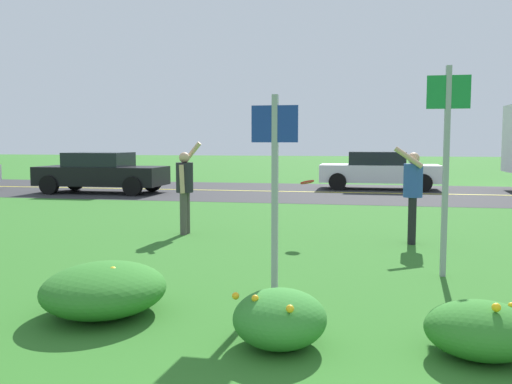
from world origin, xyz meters
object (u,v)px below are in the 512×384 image
(sign_post_by_roadside, at_px, (446,151))
(person_catcher_blue_shirt, at_px, (413,189))
(car_white_center_right, at_px, (379,170))
(car_black_center_left, at_px, (101,172))
(sign_post_near_path, at_px, (275,173))
(person_thrower_dark_shirt, at_px, (185,185))
(frisbee_red, at_px, (307,182))

(sign_post_by_roadside, bearing_deg, person_catcher_blue_shirt, 95.14)
(person_catcher_blue_shirt, relative_size, car_white_center_right, 0.39)
(car_black_center_left, bearing_deg, car_white_center_right, 19.69)
(sign_post_by_roadside, xyz_separation_m, person_catcher_blue_shirt, (-0.22, 2.42, -0.72))
(sign_post_near_path, xyz_separation_m, car_white_center_right, (1.64, 15.19, -0.72))
(person_thrower_dark_shirt, bearing_deg, frisbee_red, -4.67)
(frisbee_red, xyz_separation_m, car_white_center_right, (1.61, 11.55, -0.35))
(person_thrower_dark_shirt, bearing_deg, sign_post_by_roadside, -29.87)
(sign_post_by_roadside, bearing_deg, person_thrower_dark_shirt, 150.13)
(person_catcher_blue_shirt, xyz_separation_m, frisbee_red, (-1.89, 0.00, 0.10))
(person_catcher_blue_shirt, bearing_deg, sign_post_near_path, -117.93)
(person_thrower_dark_shirt, bearing_deg, car_black_center_left, 126.19)
(person_thrower_dark_shirt, relative_size, car_black_center_left, 0.41)
(person_thrower_dark_shirt, distance_m, person_catcher_blue_shirt, 4.35)
(person_thrower_dark_shirt, bearing_deg, sign_post_near_path, -57.77)
(person_catcher_blue_shirt, distance_m, car_white_center_right, 11.56)
(sign_post_near_path, bearing_deg, person_thrower_dark_shirt, 122.23)
(person_catcher_blue_shirt, bearing_deg, frisbee_red, 180.00)
(car_black_center_left, distance_m, car_white_center_right, 10.41)
(sign_post_near_path, bearing_deg, sign_post_by_roadside, 29.53)
(sign_post_near_path, height_order, person_catcher_blue_shirt, sign_post_near_path)
(person_thrower_dark_shirt, distance_m, car_white_center_right, 12.06)
(frisbee_red, relative_size, car_black_center_left, 0.06)
(car_white_center_right, bearing_deg, person_thrower_dark_shirt, -109.65)
(sign_post_near_path, relative_size, sign_post_by_roadside, 0.84)
(sign_post_by_roadside, distance_m, car_white_center_right, 14.02)
(person_thrower_dark_shirt, distance_m, car_black_center_left, 9.73)
(sign_post_by_roadside, relative_size, frisbee_red, 10.58)
(sign_post_by_roadside, relative_size, person_catcher_blue_shirt, 1.62)
(sign_post_near_path, relative_size, car_white_center_right, 0.53)
(sign_post_by_roadside, height_order, frisbee_red, sign_post_by_roadside)
(sign_post_near_path, height_order, person_thrower_dark_shirt, sign_post_near_path)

